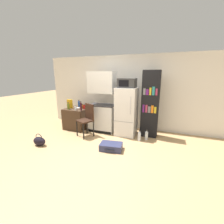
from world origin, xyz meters
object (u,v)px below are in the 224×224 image
Objects in this scene: bottle_ketchup_red at (84,107)px; bottle_wine_dark at (81,107)px; bowl at (78,108)px; cereal_box at (70,104)px; refrigerator at (126,112)px; bookshelf at (150,104)px; bottle_blue_soda at (79,104)px; bottle_clear_short at (76,108)px; chair at (87,117)px; handbag at (39,141)px; bottle_olive_oil at (68,106)px; bottle_amber_beer at (83,106)px; side_table at (77,118)px; water_bottle_front at (139,136)px; water_bottle_middle at (146,135)px; microwave at (127,83)px; suitcase_large_flat at (111,147)px; kitchen_hutch at (102,104)px.

bottle_ketchup_red is 0.53× the size of bottle_wine_dark.
cereal_box is (-0.31, 0.01, 0.13)m from bowl.
bookshelf is (0.69, 0.14, 0.25)m from refrigerator.
bottle_blue_soda reaches higher than bowl.
chair is (0.56, -0.22, -0.19)m from bottle_clear_short.
handbag is (-2.64, -1.74, -0.87)m from bookshelf.
bookshelf is 2.68m from bottle_olive_oil.
bottle_amber_beer reaches higher than bowl.
bottle_ketchup_red is at bearing 55.59° from bottle_clear_short.
chair is (0.93, -0.43, -0.27)m from cereal_box.
side_table is 2.34× the size of water_bottle_front.
bottle_clear_short is 2.24m from water_bottle_front.
bottle_amber_beer is 2.35m from water_bottle_middle.
bottle_ketchup_red is (-1.48, -0.04, -0.83)m from microwave.
bottle_olive_oil is 2.72m from water_bottle_middle.
chair is at bearing -47.94° from bottle_amber_beer.
water_bottle_front is at bearing -13.52° from bottle_blue_soda.
bottle_blue_soda reaches higher than bottle_clear_short.
suitcase_large_flat is (1.58, -0.84, -0.70)m from bottle_clear_short.
bottle_olive_oil reaches higher than bottle_clear_short.
bowl is at bearing 105.05° from bottle_clear_short.
refrigerator is 1.58m from bottle_amber_beer.
microwave is at bearing 2.61° from cereal_box.
bowl is 0.76m from chair.
bowl is at bearing -176.60° from refrigerator.
microwave is 2.02m from bottle_blue_soda.
bottle_olive_oil is 0.24× the size of chair.
bottle_ketchup_red reaches higher than side_table.
bottle_olive_oil is 0.75× the size of water_bottle_front.
water_bottle_front is (0.57, 0.78, 0.05)m from suitcase_large_flat.
bottle_olive_oil is at bearing -164.84° from kitchen_hutch.
water_bottle_middle is at bearing -9.31° from bottle_blue_soda.
kitchen_hutch is 1.03m from bottle_blue_soda.
water_bottle_middle is at bearing 2.24° from bottle_clear_short.
bottle_clear_short is at bearing -177.76° from water_bottle_middle.
suitcase_large_flat is (-0.76, -1.27, -0.91)m from bookshelf.
bottle_ketchup_red is 1.91m from suitcase_large_flat.
chair is 3.26× the size of water_bottle_middle.
suitcase_large_flat is at bearing -56.99° from kitchen_hutch.
cereal_box is (-0.54, -0.05, 0.08)m from bottle_ketchup_red.
bottle_ketchup_red reaches higher than bottle_amber_beer.
bottle_olive_oil is 0.95× the size of bottle_blue_soda.
cereal_box is 0.50× the size of suitcase_large_flat.
chair reaches higher than bottle_ketchup_red.
refrigerator is 2.89× the size of microwave.
chair is 1.67× the size of suitcase_large_flat.
kitchen_hutch is at bearing 170.88° from water_bottle_middle.
microwave is 0.86× the size of suitcase_large_flat.
bottle_ketchup_red reaches higher than bottle_clear_short.
side_table is 2.18m from microwave.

